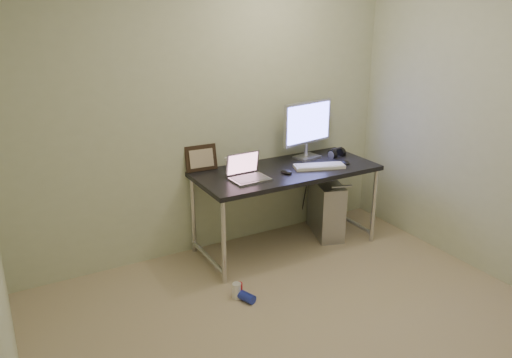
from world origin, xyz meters
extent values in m
plane|color=tan|center=(0.00, 0.00, 0.00)|extent=(3.50, 3.50, 0.00)
cube|color=beige|center=(0.00, 1.75, 1.25)|extent=(3.50, 0.02, 2.50)
cube|color=black|center=(0.55, 1.40, 0.73)|extent=(1.61, 0.71, 0.04)
cylinder|color=silver|center=(-0.22, 1.08, 0.35)|extent=(0.04, 0.04, 0.71)
cylinder|color=silver|center=(-0.22, 1.71, 0.35)|extent=(0.04, 0.04, 0.71)
cylinder|color=silver|center=(1.32, 1.08, 0.35)|extent=(0.04, 0.04, 0.71)
cylinder|color=silver|center=(1.32, 1.71, 0.35)|extent=(0.04, 0.04, 0.71)
cylinder|color=silver|center=(-0.22, 1.40, 0.08)|extent=(0.04, 0.63, 0.04)
cylinder|color=silver|center=(1.32, 1.40, 0.08)|extent=(0.04, 0.63, 0.04)
cube|color=#A3A3A8|center=(1.04, 1.43, 0.27)|extent=(0.38, 0.56, 0.53)
cylinder|color=silver|center=(1.04, 1.22, 0.55)|extent=(0.19, 0.09, 0.03)
cylinder|color=silver|center=(1.04, 1.64, 0.55)|extent=(0.19, 0.09, 0.03)
cylinder|color=black|center=(0.99, 1.70, 0.40)|extent=(0.01, 0.16, 0.69)
cylinder|color=black|center=(1.08, 1.68, 0.38)|extent=(0.02, 0.11, 0.71)
cylinder|color=red|center=(-0.22, 0.85, 0.06)|extent=(0.07, 0.07, 0.12)
cylinder|color=white|center=(-0.23, 0.84, 0.06)|extent=(0.08, 0.08, 0.12)
cylinder|color=#202FB0|center=(-0.19, 0.76, 0.04)|extent=(0.11, 0.15, 0.07)
cube|color=silver|center=(0.13, 1.29, 0.76)|extent=(0.31, 0.22, 0.02)
cube|color=gray|center=(0.13, 1.29, 0.77)|extent=(0.27, 0.19, 0.00)
cube|color=#9B9AA3|center=(0.13, 1.41, 0.86)|extent=(0.31, 0.05, 0.20)
cube|color=#825263|center=(0.13, 1.41, 0.86)|extent=(0.27, 0.04, 0.17)
cube|color=silver|center=(0.90, 1.59, 0.76)|extent=(0.25, 0.20, 0.02)
cylinder|color=silver|center=(0.90, 1.61, 0.83)|extent=(0.04, 0.04, 0.12)
cube|color=silver|center=(0.90, 1.60, 1.09)|extent=(0.56, 0.13, 0.39)
cube|color=#6468FF|center=(0.90, 1.57, 1.09)|extent=(0.51, 0.10, 0.34)
cube|color=white|center=(0.82, 1.28, 0.76)|extent=(0.47, 0.28, 0.03)
ellipsoid|color=black|center=(1.10, 1.26, 0.77)|extent=(0.10, 0.13, 0.04)
ellipsoid|color=black|center=(0.48, 1.29, 0.77)|extent=(0.10, 0.13, 0.04)
cylinder|color=black|center=(1.11, 1.48, 0.78)|extent=(0.05, 0.10, 0.09)
cylinder|color=black|center=(1.23, 1.48, 0.78)|extent=(0.05, 0.10, 0.09)
cube|color=black|center=(1.17, 1.48, 0.83)|extent=(0.12, 0.03, 0.01)
cube|color=black|center=(-0.11, 1.72, 0.86)|extent=(0.28, 0.10, 0.23)
cylinder|color=silver|center=(0.09, 1.64, 0.79)|extent=(0.01, 0.01, 0.08)
cylinder|color=white|center=(0.09, 1.64, 0.84)|extent=(0.04, 0.03, 0.04)
camera|label=1|loc=(-1.71, -2.09, 2.12)|focal=35.00mm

